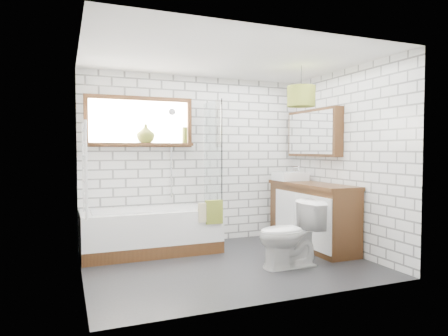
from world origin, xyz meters
name	(u,v)px	position (x,y,z in m)	size (l,w,h in m)	color
floor	(229,264)	(0.00, 0.00, -0.01)	(3.40, 2.60, 0.01)	black
ceiling	(229,58)	(0.00, 0.00, 2.50)	(3.40, 2.60, 0.01)	white
wall_back	(196,160)	(0.00, 1.30, 1.25)	(3.40, 0.01, 2.50)	white
wall_front	(284,166)	(0.00, -1.30, 1.25)	(3.40, 0.01, 2.50)	white
wall_left	(80,164)	(-1.70, 0.00, 1.25)	(0.01, 2.60, 2.50)	white
wall_right	(344,161)	(1.70, 0.00, 1.25)	(0.01, 2.60, 2.50)	white
window	(140,122)	(-0.85, 1.26, 1.80)	(1.52, 0.16, 0.68)	#341D0E
towel_radiator	(85,169)	(-1.66, 0.00, 1.20)	(0.06, 0.52, 1.00)	white
mirror_cabinet	(314,133)	(1.62, 0.60, 1.65)	(0.16, 1.20, 0.70)	#341D0E
shower_riser	(171,153)	(-0.40, 1.26, 1.35)	(0.02, 0.02, 1.30)	silver
bathtub	(151,231)	(-0.78, 0.90, 0.30)	(1.83, 0.81, 0.59)	white
shower_screen	(213,154)	(0.12, 0.90, 1.34)	(0.02, 0.72, 1.50)	white
towel_green	(214,212)	(-0.01, 0.49, 0.57)	(0.23, 0.06, 0.32)	olive
towel_beige	(205,212)	(-0.14, 0.49, 0.57)	(0.20, 0.05, 0.25)	tan
vanity	(312,215)	(1.44, 0.36, 0.46)	(0.52, 1.62, 0.93)	#341D0E
basin	(290,176)	(1.38, 0.86, 0.99)	(0.45, 0.39, 0.13)	white
tap	(299,172)	(1.54, 0.86, 1.06)	(0.03, 0.03, 0.17)	silver
toilet	(290,234)	(0.62, -0.38, 0.40)	(0.78, 0.44, 0.79)	white
vase_olive	(146,135)	(-0.78, 1.23, 1.61)	(0.26, 0.26, 0.27)	olive
vase_dark	(146,138)	(-0.78, 1.23, 1.57)	(0.18, 0.18, 0.18)	black
bottle	(185,136)	(-0.20, 1.23, 1.60)	(0.07, 0.07, 0.23)	olive
pendant	(301,96)	(1.04, 0.04, 2.10)	(0.37, 0.37, 0.27)	olive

